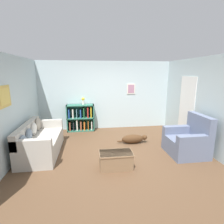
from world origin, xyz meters
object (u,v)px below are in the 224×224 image
Objects in this scene: bookshelf at (81,118)px; coffee_table at (116,159)px; dog at (133,139)px; recliner_chair at (188,141)px; couch at (40,142)px; vase at (83,101)px.

bookshelf is 1.32× the size of coffee_table.
dog is (0.78, 1.35, -0.06)m from coffee_table.
recliner_chair is at bearing -39.57° from bookshelf.
couch is at bearing -119.09° from bookshelf.
coffee_table reaches higher than dog.
couch is 1.82× the size of bookshelf.
bookshelf is at bearing 140.43° from recliner_chair.
vase is (-1.55, 1.49, 1.01)m from dog.
couch is 6.79× the size of vase.
vase reaches higher than bookshelf.
recliner_chair is 1.57m from dog.
dog is at bearing -42.15° from bookshelf.
recliner_chair is 1.41× the size of coffee_table.
coffee_table is 2.82× the size of vase.
vase reaches higher than dog.
vase is (1.14, 1.83, 0.82)m from couch.
dog is (2.70, 0.34, -0.19)m from couch.
recliner_chair is 1.13× the size of dog.
dog is 3.53× the size of vase.
bookshelf is at bearing 137.85° from dog.
bookshelf is at bearing 107.26° from coffee_table.
coffee_table is (-2.04, -0.44, -0.16)m from recliner_chair.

